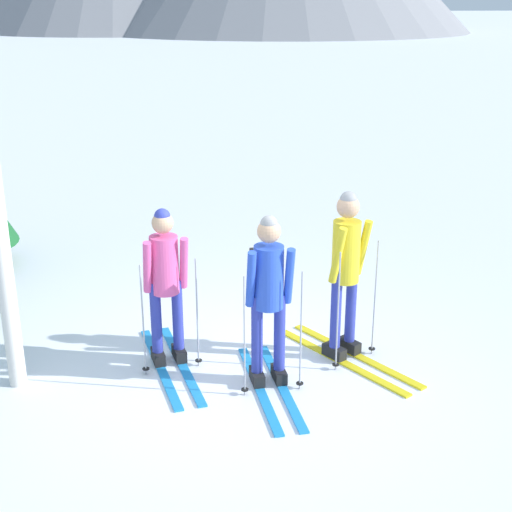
# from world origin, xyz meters

# --- Properties ---
(ground_plane) EXTENTS (400.00, 400.00, 0.00)m
(ground_plane) POSITION_xyz_m (0.00, 0.00, 0.00)
(ground_plane) COLOR white
(skier_in_pink) EXTENTS (0.69, 1.75, 1.64)m
(skier_in_pink) POSITION_xyz_m (-0.72, 0.35, 0.89)
(skier_in_pink) COLOR #1E84D1
(skier_in_pink) RESTS_ON ground
(skier_in_blue) EXTENTS (0.61, 1.66, 1.70)m
(skier_in_blue) POSITION_xyz_m (0.24, -0.15, 0.96)
(skier_in_blue) COLOR #1E84D1
(skier_in_blue) RESTS_ON ground
(skier_in_yellow) EXTENTS (1.26, 1.65, 1.77)m
(skier_in_yellow) POSITION_xyz_m (1.08, 0.31, 0.98)
(skier_in_yellow) COLOR yellow
(skier_in_yellow) RESTS_ON ground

